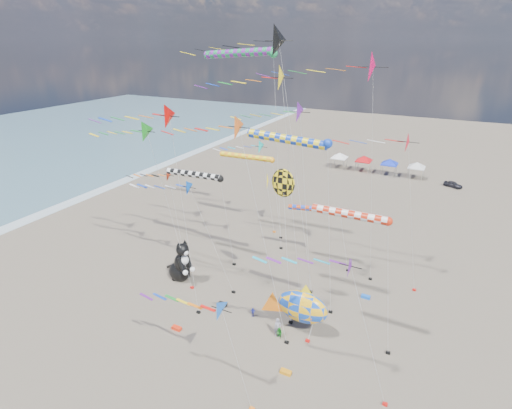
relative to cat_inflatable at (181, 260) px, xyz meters
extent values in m
plane|color=brown|center=(9.98, -11.37, -2.55)|extent=(260.00, 260.00, 0.00)
cone|color=red|center=(3.14, -4.12, 16.30)|extent=(2.18, 2.33, 2.40)
cylinder|color=#B2B2B2|center=(4.08, -4.12, 6.87)|extent=(1.90, 0.02, 18.85)
cube|color=black|center=(5.02, -4.12, -2.45)|extent=(0.36, 0.24, 0.20)
cone|color=#16D0C9|center=(2.08, 15.36, 9.29)|extent=(1.89, 2.02, 2.08)
cylinder|color=#B2B2B2|center=(3.22, 15.36, 3.37)|extent=(2.30, 0.02, 11.85)
cube|color=black|center=(4.36, 15.36, -2.45)|extent=(0.36, 0.24, 0.20)
cone|color=blue|center=(12.90, -11.57, 5.38)|extent=(1.66, 1.77, 1.83)
cylinder|color=#B2B2B2|center=(13.84, -11.57, 1.42)|extent=(1.89, 0.02, 7.94)
cube|color=black|center=(14.77, -11.57, -2.45)|extent=(0.36, 0.24, 0.20)
cone|color=#188E1F|center=(-1.89, -0.94, 13.98)|extent=(2.18, 2.33, 2.40)
cylinder|color=#B2B2B2|center=(0.05, -0.94, 5.71)|extent=(3.91, 0.02, 16.54)
cube|color=black|center=(2.00, -0.94, -2.45)|extent=(0.36, 0.24, 0.20)
cone|color=orange|center=(11.50, -4.10, 16.09)|extent=(2.00, 2.14, 2.20)
cylinder|color=#B2B2B2|center=(12.93, -4.10, 6.77)|extent=(2.90, 0.02, 18.64)
cube|color=black|center=(14.37, -4.10, -2.45)|extent=(0.36, 0.24, 0.20)
cone|color=red|center=(-5.62, 5.53, 6.99)|extent=(1.51, 1.62, 1.67)
cylinder|color=#B2B2B2|center=(-4.82, 5.53, 2.22)|extent=(1.62, 0.02, 9.55)
cube|color=black|center=(-4.02, 5.53, -2.45)|extent=(0.36, 0.24, 0.20)
cone|color=yellow|center=(10.81, 3.24, 19.33)|extent=(2.21, 2.37, 2.44)
cylinder|color=#B2B2B2|center=(11.79, 3.24, 8.39)|extent=(1.99, 0.02, 21.88)
cube|color=black|center=(12.77, 3.24, -2.45)|extent=(0.36, 0.24, 0.20)
cone|color=black|center=(10.40, 3.07, 22.24)|extent=(2.74, 2.94, 3.03)
cylinder|color=#B2B2B2|center=(12.35, 3.07, 9.84)|extent=(3.92, 0.02, 24.79)
cube|color=black|center=(14.30, 3.07, -2.45)|extent=(0.36, 0.24, 0.20)
cone|color=#5E1788|center=(21.78, -6.82, 8.35)|extent=(1.59, 1.71, 1.76)
cylinder|color=#B2B2B2|center=(22.55, -6.82, 2.90)|extent=(1.57, 0.02, 10.90)
cube|color=black|center=(23.32, -6.82, -2.45)|extent=(0.36, 0.24, 0.20)
cone|color=red|center=(21.41, 9.44, 13.41)|extent=(2.06, 2.21, 2.28)
cylinder|color=#B2B2B2|center=(22.43, 9.44, 5.43)|extent=(2.07, 0.02, 15.96)
cube|color=black|center=(23.45, 9.44, -2.45)|extent=(0.36, 0.24, 0.20)
cone|color=blue|center=(2.52, 0.37, 8.50)|extent=(1.67, 1.79, 1.84)
cylinder|color=#B2B2B2|center=(4.46, 0.37, 2.97)|extent=(3.90, 0.02, 11.06)
cube|color=black|center=(6.40, 0.37, -2.45)|extent=(0.36, 0.24, 0.20)
cone|color=#D70A4D|center=(16.79, 9.44, 19.99)|extent=(2.89, 3.10, 3.19)
cylinder|color=#B2B2B2|center=(17.80, 9.44, 8.72)|extent=(2.04, 0.02, 22.54)
cube|color=black|center=(18.81, 9.44, -2.45)|extent=(0.36, 0.24, 0.20)
cone|color=#6D1F9F|center=(11.96, 4.12, 16.25)|extent=(1.99, 2.13, 2.20)
cylinder|color=#B2B2B2|center=(12.81, 4.12, 6.85)|extent=(1.73, 0.02, 18.80)
cube|color=black|center=(13.66, 4.12, -2.45)|extent=(0.36, 0.24, 0.20)
cylinder|color=black|center=(-1.44, 5.30, 8.04)|extent=(7.20, 0.75, 0.75)
sphere|color=black|center=(2.16, 5.30, 8.04)|extent=(0.78, 0.78, 0.78)
cylinder|color=#B2B2B2|center=(2.91, 5.30, 2.74)|extent=(1.52, 0.02, 10.59)
cube|color=black|center=(3.66, 5.30, -2.45)|extent=(0.36, 0.24, 0.20)
cylinder|color=#123AB8|center=(11.38, 1.78, 14.21)|extent=(7.41, 0.80, 0.80)
sphere|color=#123AB8|center=(15.08, 1.78, 14.21)|extent=(0.84, 0.84, 0.84)
cylinder|color=#B2B2B2|center=(15.83, 1.78, 5.83)|extent=(1.52, 0.02, 16.76)
cube|color=black|center=(16.58, 1.78, -2.45)|extent=(0.36, 0.24, 0.20)
cylinder|color=red|center=(18.11, -1.38, 9.62)|extent=(5.97, 0.68, 0.68)
sphere|color=red|center=(21.10, -1.38, 9.62)|extent=(0.72, 0.72, 0.72)
cylinder|color=#B2B2B2|center=(21.85, -1.38, 3.53)|extent=(1.52, 0.02, 12.18)
cube|color=black|center=(22.60, -1.38, -2.45)|extent=(0.36, 0.24, 0.20)
cylinder|color=#CB3E0E|center=(11.60, 10.10, 4.44)|extent=(6.02, 0.62, 0.62)
sphere|color=#CB3E0E|center=(14.61, 10.10, 4.44)|extent=(0.66, 0.66, 0.66)
cylinder|color=#B2B2B2|center=(15.36, 10.10, 0.95)|extent=(1.52, 0.02, 7.00)
cube|color=black|center=(16.11, 10.10, -2.45)|extent=(0.36, 0.24, 0.20)
cylinder|color=orange|center=(0.61, 14.18, 8.15)|extent=(7.51, 0.70, 0.70)
sphere|color=orange|center=(4.37, 14.18, 8.15)|extent=(0.74, 0.74, 0.74)
cylinder|color=#B2B2B2|center=(5.12, 14.18, 2.80)|extent=(1.52, 0.02, 10.70)
cube|color=black|center=(5.87, 14.18, -2.45)|extent=(0.36, 0.24, 0.20)
cylinder|color=#198E4A|center=(1.29, 11.48, 20.87)|extent=(8.55, 0.88, 0.88)
sphere|color=#198E4A|center=(5.56, 11.48, 20.87)|extent=(0.93, 0.93, 0.93)
cylinder|color=#B2B2B2|center=(6.31, 11.48, 9.16)|extent=(1.52, 0.02, 23.42)
cube|color=black|center=(7.06, 11.48, -2.45)|extent=(0.36, 0.24, 0.20)
ellipsoid|color=yellow|center=(11.67, 0.55, 10.56)|extent=(2.20, 0.40, 2.64)
cone|color=yellow|center=(10.17, 0.55, 10.56)|extent=(0.12, 1.80, 1.80)
cylinder|color=#B2B2B2|center=(12.67, -0.45, 4.00)|extent=(2.03, 2.03, 13.12)
cube|color=black|center=(13.67, -1.45, -2.45)|extent=(0.36, 0.24, 0.20)
ellipsoid|color=blue|center=(14.96, -2.08, 0.17)|extent=(5.04, 3.36, 3.12)
cone|color=orange|center=(12.25, -2.08, 0.17)|extent=(2.19, 0.90, 2.29)
cone|color=yellow|center=(15.17, -2.08, 1.73)|extent=(1.60, 0.67, 1.66)
cylinder|color=#B2B2B2|center=(16.08, -2.58, -1.45)|extent=(0.30, 1.04, 2.22)
cube|color=red|center=(15.96, -3.08, -2.45)|extent=(0.36, 0.24, 0.20)
imported|color=gray|center=(13.27, -3.60, -1.62)|extent=(0.81, 0.72, 1.85)
imported|color=#19821E|center=(13.52, -3.81, -1.99)|extent=(0.66, 0.60, 1.12)
imported|color=#222EAF|center=(9.99, -2.14, -2.07)|extent=(0.61, 0.40, 0.97)
cube|color=black|center=(6.49, -2.01, -2.40)|extent=(0.90, 0.44, 0.30)
cube|color=orange|center=(15.65, -7.34, -2.40)|extent=(0.90, 0.44, 0.30)
cube|color=blue|center=(19.11, 5.75, -2.40)|extent=(0.90, 0.44, 0.30)
cube|color=red|center=(4.58, -7.02, -2.40)|extent=(0.90, 0.44, 0.30)
cube|color=white|center=(3.98, 48.63, -0.30)|extent=(3.00, 3.00, 0.15)
pyramid|color=white|center=(3.98, 48.63, 0.75)|extent=(4.20, 4.20, 1.00)
cylinder|color=#999999|center=(2.68, 47.33, -1.45)|extent=(0.08, 0.08, 2.20)
cylinder|color=#999999|center=(5.28, 47.33, -1.45)|extent=(0.08, 0.08, 2.20)
cylinder|color=#999999|center=(2.68, 49.93, -1.45)|extent=(0.08, 0.08, 2.20)
cylinder|color=#999999|center=(5.28, 49.93, -1.45)|extent=(0.08, 0.08, 2.20)
cube|color=red|center=(8.98, 48.63, -0.30)|extent=(3.00, 3.00, 0.15)
pyramid|color=red|center=(8.98, 48.63, 0.75)|extent=(4.20, 4.20, 1.00)
cylinder|color=#999999|center=(7.68, 47.33, -1.45)|extent=(0.08, 0.08, 2.20)
cylinder|color=#999999|center=(10.28, 47.33, -1.45)|extent=(0.08, 0.08, 2.20)
cylinder|color=#999999|center=(7.68, 49.93, -1.45)|extent=(0.08, 0.08, 2.20)
cylinder|color=#999999|center=(10.28, 49.93, -1.45)|extent=(0.08, 0.08, 2.20)
cube|color=#152FD7|center=(13.98, 48.63, -0.30)|extent=(3.00, 3.00, 0.15)
pyramid|color=#152FD7|center=(13.98, 48.63, 0.75)|extent=(4.20, 4.20, 1.00)
cylinder|color=#999999|center=(12.68, 47.33, -1.45)|extent=(0.08, 0.08, 2.20)
cylinder|color=#999999|center=(15.28, 47.33, -1.45)|extent=(0.08, 0.08, 2.20)
cylinder|color=#999999|center=(12.68, 49.93, -1.45)|extent=(0.08, 0.08, 2.20)
cylinder|color=#999999|center=(15.28, 49.93, -1.45)|extent=(0.08, 0.08, 2.20)
cube|color=silver|center=(18.98, 48.63, -0.30)|extent=(3.00, 3.00, 0.15)
pyramid|color=silver|center=(18.98, 48.63, 0.75)|extent=(4.20, 4.20, 1.00)
cylinder|color=#999999|center=(17.68, 47.33, -1.45)|extent=(0.08, 0.08, 2.20)
cylinder|color=#999999|center=(20.28, 47.33, -1.45)|extent=(0.08, 0.08, 2.20)
cylinder|color=#999999|center=(17.68, 49.93, -1.45)|extent=(0.08, 0.08, 2.20)
cylinder|color=#999999|center=(20.28, 49.93, -1.45)|extent=(0.08, 0.08, 2.20)
imported|color=#26262D|center=(25.71, 46.63, -2.00)|extent=(3.46, 2.41, 1.09)
camera|label=1|loc=(24.50, -30.17, 22.31)|focal=28.00mm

